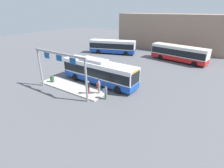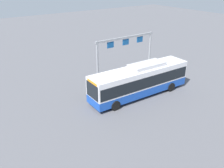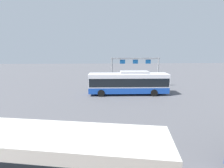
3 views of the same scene
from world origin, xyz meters
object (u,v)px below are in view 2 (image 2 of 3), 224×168
(bus_main, at_px, (140,80))
(person_waiting_near, at_px, (111,78))
(person_boarding, at_px, (94,85))
(person_waiting_mid, at_px, (108,82))
(trash_bin, at_px, (153,69))

(bus_main, distance_m, person_waiting_near, 3.89)
(bus_main, distance_m, person_boarding, 5.04)
(person_boarding, bearing_deg, person_waiting_mid, 94.01)
(person_waiting_mid, bearing_deg, person_boarding, -117.23)
(person_waiting_mid, distance_m, trash_bin, 7.84)
(bus_main, distance_m, person_waiting_mid, 3.67)
(trash_bin, bearing_deg, person_waiting_near, 0.43)
(person_waiting_mid, bearing_deg, bus_main, 32.58)
(person_waiting_mid, relative_size, trash_bin, 1.86)
(person_waiting_mid, bearing_deg, trash_bin, 91.01)
(person_waiting_near, xyz_separation_m, person_waiting_mid, (1.02, 0.79, 0.00))
(bus_main, relative_size, person_boarding, 6.94)
(bus_main, bearing_deg, person_boarding, -42.02)
(trash_bin, bearing_deg, person_boarding, 1.71)
(person_waiting_near, xyz_separation_m, trash_bin, (-6.77, -0.05, -0.44))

